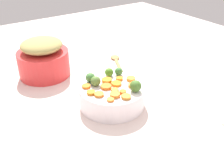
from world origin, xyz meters
name	(u,v)px	position (x,y,z in m)	size (l,w,h in m)	color
tabletop	(103,103)	(0.00, 0.00, 0.01)	(2.40, 2.40, 0.02)	beige
serving_bowl_carrots	(112,95)	(0.02, -0.04, 0.06)	(0.25, 0.25, 0.08)	white
metal_pot	(44,63)	(-0.10, 0.33, 0.08)	(0.23, 0.23, 0.12)	red
stuffing_mound	(41,45)	(-0.10, 0.33, 0.16)	(0.18, 0.18, 0.06)	tan
carrot_slice_0	(115,90)	(0.01, -0.07, 0.10)	(0.03, 0.03, 0.01)	orange
carrot_slice_1	(123,92)	(0.02, -0.10, 0.10)	(0.02, 0.02, 0.01)	orange
carrot_slice_2	(132,85)	(0.08, -0.08, 0.10)	(0.03, 0.03, 0.01)	orange
carrot_slice_3	(91,93)	(-0.07, -0.04, 0.10)	(0.03, 0.03, 0.01)	orange
carrot_slice_4	(115,95)	(-0.01, -0.10, 0.10)	(0.04, 0.04, 0.01)	orange
carrot_slice_5	(131,79)	(0.10, -0.04, 0.10)	(0.03, 0.03, 0.01)	orange
carrot_slice_6	(106,87)	(-0.01, -0.04, 0.10)	(0.04, 0.04, 0.01)	orange
carrot_slice_7	(126,97)	(0.01, -0.13, 0.10)	(0.03, 0.03, 0.01)	orange
carrot_slice_8	(119,79)	(0.07, -0.01, 0.10)	(0.03, 0.03, 0.01)	orange
carrot_slice_9	(86,86)	(-0.06, 0.01, 0.10)	(0.03, 0.03, 0.01)	orange
carrot_slice_10	(116,84)	(0.04, -0.04, 0.10)	(0.04, 0.04, 0.01)	orange
carrot_slice_11	(106,80)	(0.02, 0.00, 0.10)	(0.04, 0.04, 0.01)	orange
carrot_slice_12	(99,94)	(-0.06, -0.07, 0.10)	(0.03, 0.03, 0.01)	orange
carrot_slice_13	(110,100)	(-0.04, -0.11, 0.10)	(0.02, 0.02, 0.01)	orange
brussels_sprout_0	(109,72)	(0.05, 0.03, 0.12)	(0.03, 0.03, 0.03)	#4E8824
brussels_sprout_1	(119,71)	(0.09, 0.02, 0.11)	(0.03, 0.03, 0.03)	#45803B
brussels_sprout_2	(96,81)	(-0.03, 0.00, 0.12)	(0.04, 0.04, 0.04)	#5C8038
brussels_sprout_3	(90,78)	(-0.03, 0.03, 0.12)	(0.04, 0.04, 0.04)	#467E3B
brussels_sprout_4	(136,86)	(0.07, -0.11, 0.12)	(0.04, 0.04, 0.04)	#48752D
wooden_spoon	(118,63)	(0.24, 0.24, 0.03)	(0.15, 0.29, 0.01)	#AF8249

